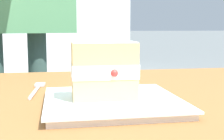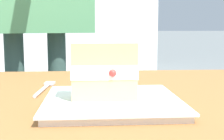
{
  "view_description": "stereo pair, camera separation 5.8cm",
  "coord_description": "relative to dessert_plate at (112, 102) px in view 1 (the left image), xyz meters",
  "views": [
    {
      "loc": [
        -0.16,
        -0.55,
        0.88
      ],
      "look_at": [
        -0.06,
        0.02,
        0.8
      ],
      "focal_mm": 50.54,
      "sensor_mm": 36.0,
      "label": 1
    },
    {
      "loc": [
        -0.1,
        -0.56,
        0.88
      ],
      "look_at": [
        -0.06,
        0.02,
        0.8
      ],
      "focal_mm": 50.54,
      "sensor_mm": 36.0,
      "label": 2
    }
  ],
  "objects": [
    {
      "name": "cake_slice",
      "position": [
        -0.01,
        -0.0,
        0.06
      ],
      "size": [
        0.12,
        0.07,
        0.1
      ],
      "color": "#E0C17A",
      "rests_on": "dessert_plate"
    },
    {
      "name": "dessert_fork",
      "position": [
        -0.15,
        0.17,
        -0.0
      ],
      "size": [
        0.03,
        0.17,
        0.01
      ],
      "color": "silver",
      "rests_on": "patio_table"
    },
    {
      "name": "dessert_plate",
      "position": [
        0.0,
        0.0,
        0.0
      ],
      "size": [
        0.25,
        0.25,
        0.02
      ],
      "color": "white",
      "rests_on": "patio_table"
    }
  ]
}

